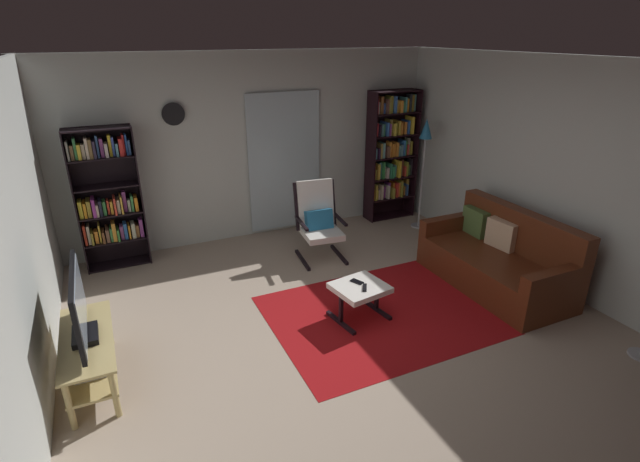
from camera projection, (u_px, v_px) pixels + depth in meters
name	position (u px, v px, depth m)	size (l,w,h in m)	color
ground_plane	(349.00, 332.00, 4.85)	(7.02, 7.02, 0.00)	tan
wall_back	(255.00, 147.00, 6.78)	(5.60, 0.06, 2.60)	silver
wall_left	(8.00, 270.00, 3.30)	(0.06, 6.00, 2.60)	silver
wall_right	(562.00, 177.00, 5.40)	(0.06, 6.00, 2.60)	silver
glass_door_panel	(285.00, 163.00, 6.98)	(1.10, 0.01, 2.00)	silver
area_rug	(379.00, 315.00, 5.15)	(2.30, 1.85, 0.01)	#9F1114
tv_stand	(89.00, 354.00, 4.04)	(0.42, 1.14, 0.46)	tan
television	(79.00, 308.00, 3.89)	(0.20, 0.98, 0.61)	black
bookshelf_near_tv	(107.00, 198.00, 5.93)	(0.77, 0.30, 1.79)	black
bookshelf_near_sofa	(391.00, 152.00, 7.49)	(0.79, 0.30, 2.01)	black
leather_sofa	(498.00, 260.00, 5.67)	(0.88, 1.81, 0.90)	#592713
lounge_armchair	(319.00, 219.00, 6.31)	(0.63, 0.71, 1.02)	black
ottoman	(360.00, 291.00, 4.98)	(0.59, 0.56, 0.39)	white
tv_remote	(365.00, 288.00, 4.90)	(0.04, 0.14, 0.02)	black
cell_phone	(357.00, 282.00, 5.02)	(0.07, 0.14, 0.01)	black
floor_lamp_by_shelf	(425.00, 142.00, 6.97)	(0.22, 0.22, 1.66)	#A5A5AD
wall_clock	(173.00, 114.00, 6.08)	(0.29, 0.03, 0.29)	silver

